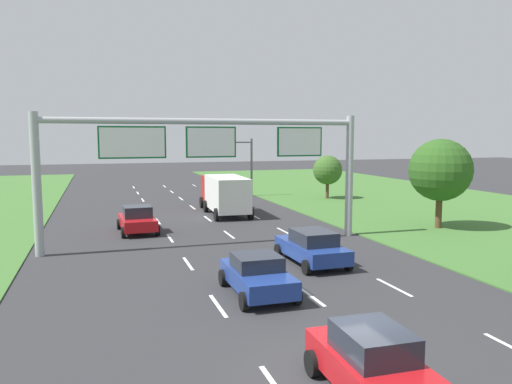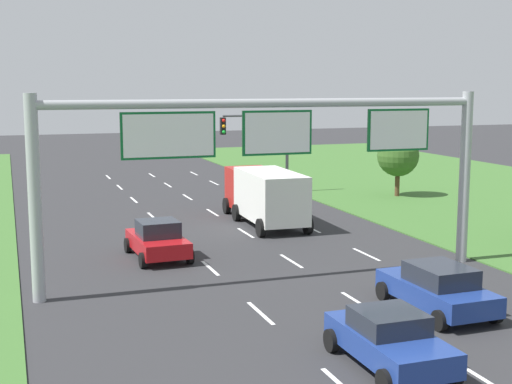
{
  "view_description": "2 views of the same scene",
  "coord_description": "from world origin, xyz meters",
  "px_view_note": "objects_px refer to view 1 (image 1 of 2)",
  "views": [
    {
      "loc": [
        -5.54,
        -10.31,
        5.84
      ],
      "look_at": [
        2.41,
        14.75,
        2.88
      ],
      "focal_mm": 35.0,
      "sensor_mm": 36.0,
      "label": 1
    },
    {
      "loc": [
        -9.16,
        -8.76,
        7.27
      ],
      "look_at": [
        0.62,
        19.21,
        2.79
      ],
      "focal_mm": 50.0,
      "sensor_mm": 36.0,
      "label": 2
    }
  ],
  "objects_px": {
    "car_mid_lane": "(374,365)",
    "car_near_red": "(257,275)",
    "sign_gantry": "(209,153)",
    "traffic_light_mast": "(232,157)",
    "roadside_tree_far": "(328,170)",
    "car_lead_silver": "(312,247)",
    "box_truck": "(224,193)",
    "roadside_tree_mid": "(440,170)",
    "car_far_ahead": "(137,220)"
  },
  "relations": [
    {
      "from": "car_lead_silver",
      "to": "roadside_tree_far",
      "type": "xyz_separation_m",
      "value": [
        11.04,
        21.35,
        1.9
      ]
    },
    {
      "from": "car_far_ahead",
      "to": "roadside_tree_mid",
      "type": "distance_m",
      "value": 19.01
    },
    {
      "from": "roadside_tree_mid",
      "to": "roadside_tree_far",
      "type": "bearing_deg",
      "value": 90.5
    },
    {
      "from": "car_near_red",
      "to": "car_lead_silver",
      "type": "bearing_deg",
      "value": 42.85
    },
    {
      "from": "box_truck",
      "to": "traffic_light_mast",
      "type": "height_order",
      "value": "traffic_light_mast"
    },
    {
      "from": "traffic_light_mast",
      "to": "car_mid_lane",
      "type": "bearing_deg",
      "value": -100.07
    },
    {
      "from": "car_near_red",
      "to": "car_lead_silver",
      "type": "distance_m",
      "value": 5.15
    },
    {
      "from": "car_near_red",
      "to": "car_far_ahead",
      "type": "height_order",
      "value": "car_far_ahead"
    },
    {
      "from": "car_near_red",
      "to": "traffic_light_mast",
      "type": "height_order",
      "value": "traffic_light_mast"
    },
    {
      "from": "car_near_red",
      "to": "roadside_tree_mid",
      "type": "relative_size",
      "value": 0.71
    },
    {
      "from": "box_truck",
      "to": "roadside_tree_far",
      "type": "distance_m",
      "value": 12.66
    },
    {
      "from": "car_near_red",
      "to": "traffic_light_mast",
      "type": "xyz_separation_m",
      "value": [
        6.73,
        28.87,
        3.11
      ]
    },
    {
      "from": "car_near_red",
      "to": "box_truck",
      "type": "bearing_deg",
      "value": 79.41
    },
    {
      "from": "box_truck",
      "to": "roadside_tree_mid",
      "type": "height_order",
      "value": "roadside_tree_mid"
    },
    {
      "from": "roadside_tree_far",
      "to": "car_far_ahead",
      "type": "bearing_deg",
      "value": -148.09
    },
    {
      "from": "traffic_light_mast",
      "to": "box_truck",
      "type": "bearing_deg",
      "value": -108.28
    },
    {
      "from": "car_mid_lane",
      "to": "roadside_tree_mid",
      "type": "xyz_separation_m",
      "value": [
        14.73,
        16.91,
        2.91
      ]
    },
    {
      "from": "roadside_tree_far",
      "to": "car_lead_silver",
      "type": "bearing_deg",
      "value": -117.34
    },
    {
      "from": "car_mid_lane",
      "to": "box_truck",
      "type": "height_order",
      "value": "box_truck"
    },
    {
      "from": "car_mid_lane",
      "to": "roadside_tree_mid",
      "type": "height_order",
      "value": "roadside_tree_mid"
    },
    {
      "from": "box_truck",
      "to": "sign_gantry",
      "type": "distance_m",
      "value": 11.35
    },
    {
      "from": "traffic_light_mast",
      "to": "car_near_red",
      "type": "bearing_deg",
      "value": -103.11
    },
    {
      "from": "car_mid_lane",
      "to": "sign_gantry",
      "type": "xyz_separation_m",
      "value": [
        -0.08,
        16.71,
        4.15
      ]
    },
    {
      "from": "car_mid_lane",
      "to": "roadside_tree_mid",
      "type": "relative_size",
      "value": 0.7
    },
    {
      "from": "car_near_red",
      "to": "roadside_tree_mid",
      "type": "bearing_deg",
      "value": 31.14
    },
    {
      "from": "box_truck",
      "to": "roadside_tree_far",
      "type": "height_order",
      "value": "roadside_tree_far"
    },
    {
      "from": "car_near_red",
      "to": "roadside_tree_far",
      "type": "distance_m",
      "value": 28.99
    },
    {
      "from": "box_truck",
      "to": "car_mid_lane",
      "type": "bearing_deg",
      "value": -95.12
    },
    {
      "from": "car_mid_lane",
      "to": "traffic_light_mast",
      "type": "bearing_deg",
      "value": 81.42
    },
    {
      "from": "car_lead_silver",
      "to": "traffic_light_mast",
      "type": "bearing_deg",
      "value": 82.09
    },
    {
      "from": "car_far_ahead",
      "to": "traffic_light_mast",
      "type": "xyz_separation_m",
      "value": [
        10.03,
        15.29,
        3.08
      ]
    },
    {
      "from": "roadside_tree_mid",
      "to": "sign_gantry",
      "type": "bearing_deg",
      "value": -179.23
    },
    {
      "from": "roadside_tree_mid",
      "to": "car_mid_lane",
      "type": "bearing_deg",
      "value": -131.06
    },
    {
      "from": "car_lead_silver",
      "to": "box_truck",
      "type": "bearing_deg",
      "value": 89.61
    },
    {
      "from": "car_far_ahead",
      "to": "car_mid_lane",
      "type": "bearing_deg",
      "value": -83.31
    },
    {
      "from": "car_near_red",
      "to": "roadside_tree_mid",
      "type": "distance_m",
      "value": 17.73
    },
    {
      "from": "sign_gantry",
      "to": "car_mid_lane",
      "type": "bearing_deg",
      "value": -89.74
    },
    {
      "from": "box_truck",
      "to": "traffic_light_mast",
      "type": "distance_m",
      "value": 10.44
    },
    {
      "from": "sign_gantry",
      "to": "traffic_light_mast",
      "type": "distance_m",
      "value": 21.07
    },
    {
      "from": "box_truck",
      "to": "sign_gantry",
      "type": "bearing_deg",
      "value": -106.35
    },
    {
      "from": "car_far_ahead",
      "to": "roadside_tree_far",
      "type": "bearing_deg",
      "value": 29.29
    },
    {
      "from": "car_near_red",
      "to": "roadside_tree_mid",
      "type": "height_order",
      "value": "roadside_tree_mid"
    },
    {
      "from": "sign_gantry",
      "to": "roadside_tree_mid",
      "type": "xyz_separation_m",
      "value": [
        14.81,
        0.2,
        -1.23
      ]
    },
    {
      "from": "car_mid_lane",
      "to": "car_near_red",
      "type": "bearing_deg",
      "value": 93.02
    },
    {
      "from": "roadside_tree_far",
      "to": "traffic_light_mast",
      "type": "bearing_deg",
      "value": 153.57
    },
    {
      "from": "roadside_tree_mid",
      "to": "traffic_light_mast",
      "type": "bearing_deg",
      "value": 112.54
    },
    {
      "from": "car_far_ahead",
      "to": "sign_gantry",
      "type": "xyz_separation_m",
      "value": [
        3.43,
        -4.7,
        4.16
      ]
    },
    {
      "from": "roadside_tree_far",
      "to": "car_mid_lane",
      "type": "bearing_deg",
      "value": -114.06
    },
    {
      "from": "car_lead_silver",
      "to": "roadside_tree_mid",
      "type": "height_order",
      "value": "roadside_tree_mid"
    },
    {
      "from": "car_lead_silver",
      "to": "roadside_tree_far",
      "type": "bearing_deg",
      "value": 61.41
    }
  ]
}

